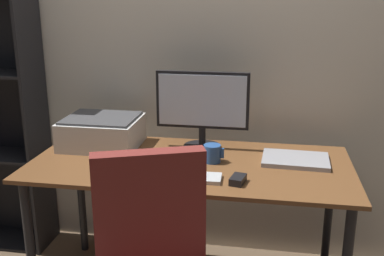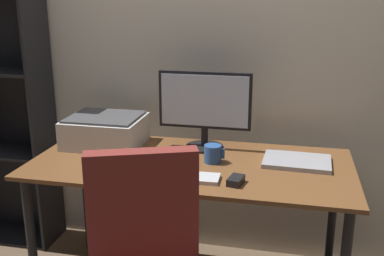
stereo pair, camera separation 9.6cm
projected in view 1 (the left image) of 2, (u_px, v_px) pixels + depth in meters
The scene contains 8 objects.
back_wall at pixel (206, 36), 2.59m from camera, with size 6.40×0.10×2.60m, color beige.
desk at pixel (190, 178), 2.27m from camera, with size 1.56×0.73×0.74m.
monitor at pixel (202, 105), 2.38m from camera, with size 0.49×0.20×0.41m.
keyboard at pixel (189, 177), 2.03m from camera, with size 0.29×0.11×0.02m, color #B7BABC.
mouse at pixel (238, 180), 1.99m from camera, with size 0.06×0.10×0.03m, color black.
coffee_mug at pixel (212, 153), 2.23m from camera, with size 0.10×0.08×0.09m.
laptop at pixel (295, 160), 2.24m from camera, with size 0.32×0.23×0.02m, color #99999E.
printer at pixel (102, 132), 2.46m from camera, with size 0.40×0.34×0.16m.
Camera 1 is at (0.37, -2.07, 1.54)m, focal length 42.80 mm.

